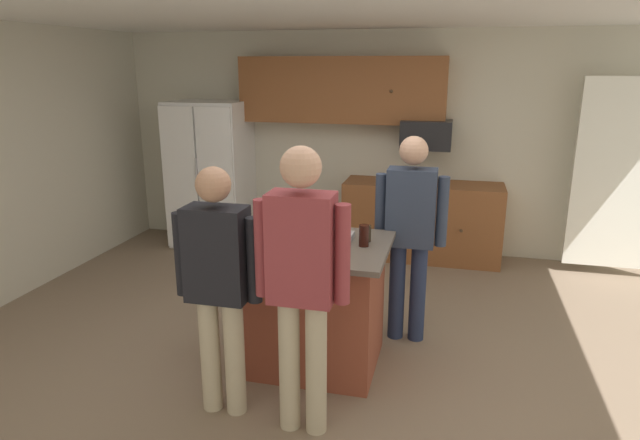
{
  "coord_description": "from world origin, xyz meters",
  "views": [
    {
      "loc": [
        0.93,
        -3.8,
        2.21
      ],
      "look_at": [
        -0.05,
        0.17,
        1.05
      ],
      "focal_mm": 30.86,
      "sensor_mm": 36.0,
      "label": 1
    }
  ],
  "objects_px": {
    "person_host_foreground": "(218,277)",
    "glass_dark_ale": "(343,244)",
    "glass_stout_tall": "(267,227)",
    "mug_ceramic_white": "(283,230)",
    "refrigerator": "(211,175)",
    "person_elder_center": "(302,273)",
    "person_guest_left": "(410,226)",
    "microwave_over_range": "(426,135)",
    "tumbler_amber": "(364,236)",
    "glass_pilsner": "(367,233)",
    "kitchen_island": "(310,303)",
    "mug_blue_stoneware": "(317,248)",
    "serving_tray": "(322,237)",
    "glass_short_whisky": "(285,220)"
  },
  "relations": [
    {
      "from": "person_host_foreground",
      "to": "glass_dark_ale",
      "type": "relative_size",
      "value": 11.36
    },
    {
      "from": "person_host_foreground",
      "to": "glass_stout_tall",
      "type": "bearing_deg",
      "value": 25.49
    },
    {
      "from": "mug_ceramic_white",
      "to": "person_host_foreground",
      "type": "bearing_deg",
      "value": -100.33
    },
    {
      "from": "refrigerator",
      "to": "person_elder_center",
      "type": "distance_m",
      "value": 3.94
    },
    {
      "from": "person_guest_left",
      "to": "mug_ceramic_white",
      "type": "bearing_deg",
      "value": -13.21
    },
    {
      "from": "glass_dark_ale",
      "to": "person_elder_center",
      "type": "bearing_deg",
      "value": -100.56
    },
    {
      "from": "glass_stout_tall",
      "to": "person_host_foreground",
      "type": "bearing_deg",
      "value": -92.65
    },
    {
      "from": "microwave_over_range",
      "to": "glass_dark_ale",
      "type": "xyz_separation_m",
      "value": [
        -0.37,
        -2.82,
        -0.42
      ]
    },
    {
      "from": "tumbler_amber",
      "to": "glass_pilsner",
      "type": "relative_size",
      "value": 1.31
    },
    {
      "from": "kitchen_island",
      "to": "tumbler_amber",
      "type": "distance_m",
      "value": 0.68
    },
    {
      "from": "person_elder_center",
      "to": "glass_dark_ale",
      "type": "relative_size",
      "value": 12.41
    },
    {
      "from": "kitchen_island",
      "to": "person_guest_left",
      "type": "xyz_separation_m",
      "value": [
        0.67,
        0.56,
        0.49
      ]
    },
    {
      "from": "refrigerator",
      "to": "person_guest_left",
      "type": "distance_m",
      "value": 3.28
    },
    {
      "from": "kitchen_island",
      "to": "tumbler_amber",
      "type": "xyz_separation_m",
      "value": [
        0.39,
        0.03,
        0.55
      ]
    },
    {
      "from": "glass_stout_tall",
      "to": "mug_blue_stoneware",
      "type": "xyz_separation_m",
      "value": [
        0.47,
        -0.34,
        -0.02
      ]
    },
    {
      "from": "refrigerator",
      "to": "person_host_foreground",
      "type": "xyz_separation_m",
      "value": [
        1.55,
        -3.25,
        0.05
      ]
    },
    {
      "from": "glass_pilsner",
      "to": "refrigerator",
      "type": "bearing_deg",
      "value": 134.61
    },
    {
      "from": "glass_pilsner",
      "to": "mug_ceramic_white",
      "type": "height_order",
      "value": "glass_pilsner"
    },
    {
      "from": "kitchen_island",
      "to": "mug_ceramic_white",
      "type": "height_order",
      "value": "mug_ceramic_white"
    },
    {
      "from": "glass_stout_tall",
      "to": "serving_tray",
      "type": "xyz_separation_m",
      "value": [
        0.42,
        0.01,
        -0.06
      ]
    },
    {
      "from": "person_guest_left",
      "to": "person_host_foreground",
      "type": "distance_m",
      "value": 1.68
    },
    {
      "from": "glass_dark_ale",
      "to": "glass_short_whisky",
      "type": "height_order",
      "value": "same"
    },
    {
      "from": "glass_pilsner",
      "to": "person_host_foreground",
      "type": "bearing_deg",
      "value": -131.83
    },
    {
      "from": "microwave_over_range",
      "to": "refrigerator",
      "type": "bearing_deg",
      "value": -177.4
    },
    {
      "from": "person_elder_center",
      "to": "mug_ceramic_white",
      "type": "height_order",
      "value": "person_elder_center"
    },
    {
      "from": "kitchen_island",
      "to": "glass_pilsner",
      "type": "bearing_deg",
      "value": 19.92
    },
    {
      "from": "mug_blue_stoneware",
      "to": "person_guest_left",
      "type": "bearing_deg",
      "value": 55.47
    },
    {
      "from": "mug_ceramic_white",
      "to": "glass_short_whisky",
      "type": "relative_size",
      "value": 0.91
    },
    {
      "from": "serving_tray",
      "to": "mug_blue_stoneware",
      "type": "bearing_deg",
      "value": -81.91
    },
    {
      "from": "microwave_over_range",
      "to": "mug_ceramic_white",
      "type": "relative_size",
      "value": 4.28
    },
    {
      "from": "mug_blue_stoneware",
      "to": "serving_tray",
      "type": "height_order",
      "value": "mug_blue_stoneware"
    },
    {
      "from": "person_guest_left",
      "to": "tumbler_amber",
      "type": "distance_m",
      "value": 0.6
    },
    {
      "from": "person_host_foreground",
      "to": "glass_pilsner",
      "type": "height_order",
      "value": "person_host_foreground"
    },
    {
      "from": "refrigerator",
      "to": "mug_blue_stoneware",
      "type": "bearing_deg",
      "value": -53.35
    },
    {
      "from": "glass_dark_ale",
      "to": "glass_stout_tall",
      "type": "xyz_separation_m",
      "value": [
        -0.64,
        0.26,
        0.0
      ]
    },
    {
      "from": "kitchen_island",
      "to": "person_host_foreground",
      "type": "distance_m",
      "value": 0.95
    },
    {
      "from": "refrigerator",
      "to": "glass_stout_tall",
      "type": "relative_size",
      "value": 11.61
    },
    {
      "from": "microwave_over_range",
      "to": "glass_stout_tall",
      "type": "bearing_deg",
      "value": -111.53
    },
    {
      "from": "glass_stout_tall",
      "to": "serving_tray",
      "type": "bearing_deg",
      "value": 1.93
    },
    {
      "from": "kitchen_island",
      "to": "person_guest_left",
      "type": "relative_size",
      "value": 0.68
    },
    {
      "from": "glass_stout_tall",
      "to": "glass_short_whisky",
      "type": "bearing_deg",
      "value": 72.1
    },
    {
      "from": "glass_stout_tall",
      "to": "glass_pilsner",
      "type": "distance_m",
      "value": 0.75
    },
    {
      "from": "microwave_over_range",
      "to": "mug_blue_stoneware",
      "type": "distance_m",
      "value": 2.97
    },
    {
      "from": "serving_tray",
      "to": "glass_dark_ale",
      "type": "bearing_deg",
      "value": -52.4
    },
    {
      "from": "glass_dark_ale",
      "to": "tumbler_amber",
      "type": "bearing_deg",
      "value": 62.21
    },
    {
      "from": "person_guest_left",
      "to": "kitchen_island",
      "type": "bearing_deg",
      "value": -0.0
    },
    {
      "from": "glass_pilsner",
      "to": "microwave_over_range",
      "type": "bearing_deg",
      "value": 84.07
    },
    {
      "from": "person_guest_left",
      "to": "person_host_foreground",
      "type": "xyz_separation_m",
      "value": [
        -1.07,
        -1.29,
        -0.04
      ]
    },
    {
      "from": "kitchen_island",
      "to": "glass_pilsner",
      "type": "height_order",
      "value": "glass_pilsner"
    },
    {
      "from": "mug_ceramic_white",
      "to": "glass_short_whisky",
      "type": "height_order",
      "value": "glass_short_whisky"
    }
  ]
}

